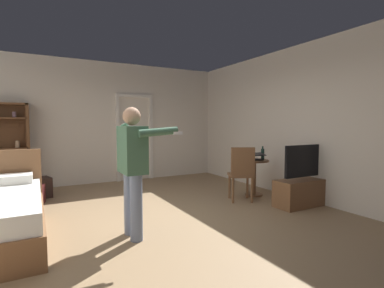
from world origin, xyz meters
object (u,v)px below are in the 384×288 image
(wooden_chair, at_px, (242,172))
(suitcase_small, at_px, (25,196))
(person_blue_shirt, at_px, (133,163))
(suitcase_dark, at_px, (36,188))
(side_table, at_px, (254,172))
(bottle_on_table, at_px, (263,154))
(tv_flatscreen, at_px, (304,188))
(bookshelf, at_px, (6,145))
(laptop, at_px, (254,157))

(wooden_chair, xyz_separation_m, suitcase_small, (-3.42, 1.58, -0.38))
(person_blue_shirt, distance_m, suitcase_dark, 2.99)
(side_table, distance_m, bottle_on_table, 0.38)
(tv_flatscreen, height_order, suitcase_dark, tv_flatscreen)
(suitcase_small, bearing_deg, side_table, -6.87)
(tv_flatscreen, distance_m, wooden_chair, 1.09)
(side_table, height_order, suitcase_dark, side_table)
(tv_flatscreen, distance_m, person_blue_shirt, 3.05)
(tv_flatscreen, height_order, bottle_on_table, tv_flatscreen)
(tv_flatscreen, relative_size, suitcase_dark, 2.18)
(bookshelf, bearing_deg, tv_flatscreen, -37.28)
(bottle_on_table, bearing_deg, side_table, 150.26)
(bottle_on_table, distance_m, suitcase_dark, 4.37)
(tv_flatscreen, bearing_deg, side_table, 106.95)
(bottle_on_table, bearing_deg, bookshelf, 149.50)
(wooden_chair, xyz_separation_m, person_blue_shirt, (-2.19, -0.66, 0.38))
(bookshelf, relative_size, person_blue_shirt, 1.14)
(suitcase_small, bearing_deg, laptop, -7.59)
(bookshelf, relative_size, suitcase_small, 3.06)
(laptop, distance_m, person_blue_shirt, 2.80)
(bottle_on_table, height_order, wooden_chair, wooden_chair)
(person_blue_shirt, xyz_separation_m, suitcase_dark, (-1.07, 2.69, -0.73))
(side_table, bearing_deg, bottle_on_table, -29.74)
(bookshelf, height_order, laptop, bookshelf)
(person_blue_shirt, height_order, suitcase_small, person_blue_shirt)
(laptop, relative_size, suitcase_dark, 0.76)
(bottle_on_table, height_order, suitcase_dark, bottle_on_table)
(laptop, relative_size, wooden_chair, 0.39)
(tv_flatscreen, distance_m, bottle_on_table, 1.03)
(bookshelf, relative_size, laptop, 4.77)
(side_table, height_order, bottle_on_table, bottle_on_table)
(bottle_on_table, relative_size, suitcase_small, 0.45)
(tv_flatscreen, bearing_deg, person_blue_shirt, 179.18)
(side_table, relative_size, bottle_on_table, 2.59)
(wooden_chair, bearing_deg, tv_flatscreen, -41.25)
(wooden_chair, distance_m, person_blue_shirt, 2.32)
(suitcase_small, bearing_deg, tv_flatscreen, -16.59)
(suitcase_dark, relative_size, suitcase_small, 0.85)
(person_blue_shirt, xyz_separation_m, suitcase_small, (-1.24, 2.23, -0.76))
(bottle_on_table, xyz_separation_m, wooden_chair, (-0.65, -0.17, -0.27))
(bottle_on_table, relative_size, person_blue_shirt, 0.17)
(bookshelf, xyz_separation_m, bottle_on_table, (4.40, -2.59, -0.17))
(person_blue_shirt, bearing_deg, side_table, 18.65)
(tv_flatscreen, height_order, laptop, tv_flatscreen)
(person_blue_shirt, height_order, suitcase_dark, person_blue_shirt)
(bottle_on_table, bearing_deg, tv_flatscreen, -80.22)
(bottle_on_table, xyz_separation_m, suitcase_small, (-4.07, 1.40, -0.65))
(tv_flatscreen, xyz_separation_m, suitcase_dark, (-4.05, 2.73, -0.10))
(suitcase_dark, bearing_deg, tv_flatscreen, -49.65)
(wooden_chair, bearing_deg, bottle_on_table, 14.93)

